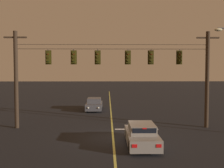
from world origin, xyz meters
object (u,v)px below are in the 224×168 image
(traffic_light_left_inner, at_px, (73,57))
(traffic_light_far_right, at_px, (180,57))
(traffic_light_right_inner, at_px, (128,57))
(car_waiting_near_lane, at_px, (142,135))
(traffic_light_leftmost, at_px, (48,57))
(car_oncoming_lead, at_px, (94,104))
(traffic_light_centre, at_px, (98,57))
(traffic_light_rightmost, at_px, (151,57))

(traffic_light_left_inner, distance_m, traffic_light_far_right, 8.46)
(traffic_light_right_inner, distance_m, traffic_light_far_right, 4.13)
(traffic_light_far_right, height_order, car_waiting_near_lane, traffic_light_far_right)
(traffic_light_leftmost, height_order, car_oncoming_lead, traffic_light_leftmost)
(car_waiting_near_lane, bearing_deg, traffic_light_far_right, 54.14)
(traffic_light_leftmost, bearing_deg, traffic_light_far_right, 0.00)
(traffic_light_right_inner, distance_m, car_oncoming_lead, 11.09)
(traffic_light_leftmost, height_order, traffic_light_centre, same)
(traffic_light_leftmost, distance_m, traffic_light_rightmost, 8.18)
(car_oncoming_lead, bearing_deg, traffic_light_centre, -85.43)
(traffic_light_rightmost, height_order, traffic_light_far_right, same)
(traffic_light_left_inner, height_order, traffic_light_rightmost, same)
(traffic_light_left_inner, relative_size, traffic_light_rightmost, 1.00)
(traffic_light_rightmost, bearing_deg, traffic_light_centre, 180.00)
(traffic_light_far_right, bearing_deg, traffic_light_left_inner, 180.00)
(traffic_light_far_right, bearing_deg, traffic_light_right_inner, 180.00)
(car_waiting_near_lane, distance_m, car_oncoming_lead, 14.92)
(traffic_light_left_inner, bearing_deg, traffic_light_right_inner, 0.00)
(traffic_light_rightmost, bearing_deg, car_oncoming_lead, 118.09)
(traffic_light_centre, height_order, traffic_light_right_inner, same)
(traffic_light_right_inner, relative_size, traffic_light_far_right, 1.00)
(car_waiting_near_lane, bearing_deg, traffic_light_rightmost, 74.74)
(car_waiting_near_lane, height_order, car_oncoming_lead, same)
(car_waiting_near_lane, relative_size, car_oncoming_lead, 0.98)
(traffic_light_right_inner, distance_m, traffic_light_rightmost, 1.84)
(traffic_light_leftmost, bearing_deg, car_waiting_near_lane, -36.90)
(traffic_light_centre, relative_size, traffic_light_rightmost, 1.00)
(traffic_light_left_inner, height_order, car_waiting_near_lane, traffic_light_left_inner)
(traffic_light_left_inner, bearing_deg, traffic_light_far_right, 0.00)
(traffic_light_leftmost, relative_size, traffic_light_far_right, 1.00)
(traffic_light_left_inner, height_order, traffic_light_right_inner, same)
(traffic_light_left_inner, xyz_separation_m, traffic_light_far_right, (8.46, 0.00, 0.00))
(traffic_light_left_inner, bearing_deg, traffic_light_centre, 0.00)
(car_oncoming_lead, bearing_deg, traffic_light_leftmost, -108.68)
(traffic_light_rightmost, distance_m, traffic_light_far_right, 2.29)
(traffic_light_far_right, bearing_deg, traffic_light_leftmost, 180.00)
(car_waiting_near_lane, bearing_deg, traffic_light_right_inner, 95.06)
(car_oncoming_lead, bearing_deg, traffic_light_rightmost, -61.91)
(traffic_light_rightmost, xyz_separation_m, car_waiting_near_lane, (-1.39, -5.10, -5.00))
(traffic_light_leftmost, height_order, traffic_light_left_inner, same)
(traffic_light_centre, distance_m, car_oncoming_lead, 10.65)
(traffic_light_far_right, distance_m, car_waiting_near_lane, 8.03)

